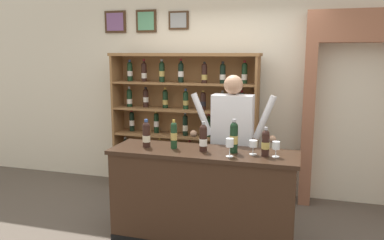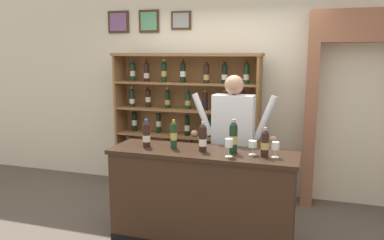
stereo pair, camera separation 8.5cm
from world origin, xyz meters
name	(u,v)px [view 2 (the right image)]	position (x,y,z in m)	size (l,w,h in m)	color
ground_plane	(192,240)	(0.00, 0.00, -0.01)	(14.00, 14.00, 0.02)	brown
back_wall	(228,64)	(0.00, 1.63, 1.77)	(12.00, 0.19, 3.53)	beige
wine_shelf	(186,120)	(-0.49, 1.29, 1.02)	(2.01, 0.36, 1.91)	olive
archway_doorway	(365,95)	(1.72, 1.50, 1.41)	(1.37, 0.45, 2.41)	#935B42
tasting_counter	(202,197)	(0.11, 0.00, 0.48)	(1.86, 0.57, 0.96)	#382316
shopkeeper	(233,132)	(0.30, 0.55, 1.05)	(0.97, 0.22, 1.68)	#2D3347
tasting_bottle_rosso	(146,134)	(-0.48, -0.02, 1.10)	(0.08, 0.08, 0.29)	black
tasting_bottle_chianti	(174,134)	(-0.19, 0.00, 1.11)	(0.07, 0.07, 0.29)	#19381E
tasting_bottle_vin_santo	(203,138)	(0.12, -0.02, 1.10)	(0.08, 0.08, 0.29)	black
tasting_bottle_riserva	(233,137)	(0.41, 0.01, 1.12)	(0.08, 0.08, 0.33)	black
tasting_bottle_grappa	(265,143)	(0.72, -0.03, 1.09)	(0.07, 0.07, 0.28)	black
wine_glass_center	(253,145)	(0.60, -0.01, 1.06)	(0.08, 0.08, 0.14)	silver
wine_glass_right	(275,147)	(0.81, -0.04, 1.07)	(0.07, 0.07, 0.15)	silver
wine_glass_left	(229,144)	(0.40, -0.14, 1.09)	(0.07, 0.07, 0.17)	silver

